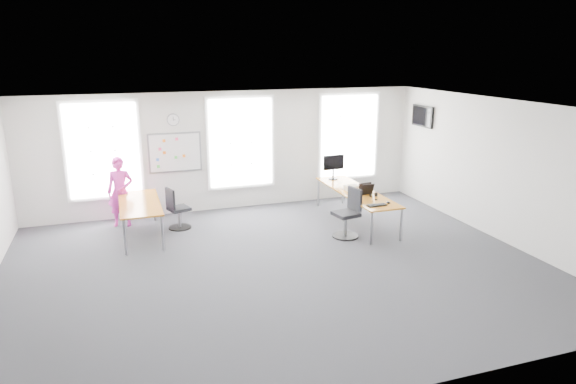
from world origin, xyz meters
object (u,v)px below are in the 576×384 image
object	(u,v)px
person	(120,192)
keyboard	(377,205)
desk_right	(356,193)
chair_right	(348,216)
monitor	(334,165)
desk_left	(140,205)
chair_left	(177,211)
headphones	(373,195)

from	to	relation	value
person	keyboard	bearing A→B (deg)	-16.28
desk_right	chair_right	bearing A→B (deg)	-124.60
chair_right	keyboard	bearing A→B (deg)	44.69
desk_right	monitor	distance (m)	1.30
desk_right	desk_left	xyz separation A→B (m)	(-4.90, 0.58, 0.01)
desk_left	person	bearing A→B (deg)	112.57
desk_right	chair_left	bearing A→B (deg)	168.38
desk_left	headphones	world-z (taller)	headphones
desk_right	person	world-z (taller)	person
desk_right	person	distance (m)	5.48
person	monitor	distance (m)	5.24
desk_right	keyboard	xyz separation A→B (m)	(-0.10, -1.22, 0.06)
desk_right	desk_left	world-z (taller)	desk_left
desk_right	monitor	size ratio (longest dim) A/B	4.87
chair_left	monitor	size ratio (longest dim) A/B	1.52
keyboard	person	bearing A→B (deg)	149.94
headphones	monitor	xyz separation A→B (m)	(-0.20, 1.80, 0.34)
desk_right	chair_left	distance (m)	4.19
chair_right	monitor	world-z (taller)	monitor
chair_left	desk_left	bearing A→B (deg)	89.94
chair_right	chair_left	size ratio (longest dim) A/B	1.12
desk_left	chair_right	world-z (taller)	chair_right
chair_right	monitor	bearing A→B (deg)	155.07
desk_right	monitor	world-z (taller)	monitor
person	monitor	bearing A→B (deg)	8.57
monitor	chair_right	bearing A→B (deg)	-108.61
desk_left	monitor	distance (m)	4.92
desk_right	desk_left	distance (m)	4.94
chair_right	chair_left	distance (m)	3.89
headphones	person	bearing A→B (deg)	146.23
monitor	keyboard	bearing A→B (deg)	-95.16
keyboard	monitor	bearing A→B (deg)	86.23
chair_right	person	distance (m)	5.24
chair_right	chair_left	world-z (taller)	chair_right
desk_right	monitor	xyz separation A→B (m)	(-0.05, 1.23, 0.43)
desk_left	chair_left	distance (m)	0.90
keyboard	chair_left	bearing A→B (deg)	150.14
desk_right	desk_left	size ratio (longest dim) A/B	1.45
desk_right	person	bearing A→B (deg)	164.37
chair_right	keyboard	size ratio (longest dim) A/B	2.52
desk_left	monitor	size ratio (longest dim) A/B	3.36
headphones	monitor	bearing A→B (deg)	83.26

